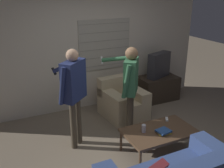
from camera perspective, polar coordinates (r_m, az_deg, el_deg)
name	(u,v)px	position (r m, az deg, el deg)	size (l,w,h in m)	color
ground_plane	(139,152)	(4.38, 5.83, -14.54)	(16.00, 16.00, 0.00)	#7F705B
wall_back	(91,49)	(5.56, -4.51, 7.61)	(5.20, 0.08, 2.55)	beige
armchair_beige	(122,101)	(5.36, 2.26, -3.79)	(0.84, 0.91, 0.77)	#C6B289
coffee_table	(159,132)	(4.24, 10.24, -10.30)	(1.12, 0.67, 0.39)	brown
tv_stand	(157,88)	(6.23, 9.88, -0.85)	(0.90, 0.56, 0.55)	#33281E
tv	(159,65)	(6.05, 10.17, 4.09)	(0.64, 0.40, 0.57)	#2D2D33
person_left_standing	(73,87)	(4.11, -8.42, -0.63)	(0.53, 0.83, 1.65)	#4C4233
person_right_standing	(130,81)	(4.44, 3.99, 0.73)	(0.54, 0.80, 1.59)	#4C4233
book_stack	(163,132)	(4.16, 11.15, -10.12)	(0.23, 0.20, 0.05)	gold
soda_can	(144,128)	(4.12, 6.91, -9.55)	(0.07, 0.07, 0.13)	silver
spare_remote	(167,119)	(4.55, 11.83, -7.51)	(0.10, 0.13, 0.02)	white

